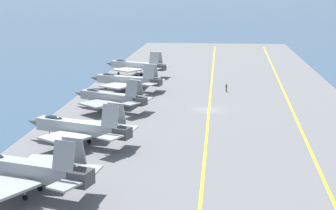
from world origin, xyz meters
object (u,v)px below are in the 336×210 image
Objects in this scene: parked_jet_second at (78,127)px; parked_jet_third at (110,97)px; parked_jet_nearest at (24,169)px; crew_green_vest at (226,87)px; parked_jet_fourth at (126,80)px; parked_jet_fifth at (136,66)px.

parked_jet_third is at bearing -0.21° from parked_jet_second.
parked_jet_nearest is at bearing 178.44° from parked_jet_third.
parked_jet_second is at bearing -3.15° from parked_jet_nearest.
crew_green_vest is (19.00, -20.90, -1.40)m from parked_jet_third.
parked_jet_fourth is 0.99× the size of parked_jet_fifth.
parked_jet_second reaches higher than parked_jet_fourth.
parked_jet_fourth is at bearing 91.61° from crew_green_vest.
parked_jet_second is 1.00× the size of parked_jet_fourth.
parked_jet_fifth is at bearing 51.64° from crew_green_vest.
parked_jet_fourth is at bearing -177.26° from parked_jet_fifth.
parked_jet_nearest reaches higher than parked_jet_third.
parked_jet_third is 8.82× the size of crew_green_vest.
parked_jet_nearest is 0.98× the size of parked_jet_second.
parked_jet_fifth is 9.65× the size of crew_green_vest.
parked_jet_nearest is at bearing -179.83° from parked_jet_fifth.
parked_jet_third is 18.41m from parked_jet_fourth.
parked_jet_second reaches higher than parked_jet_fifth.
parked_jet_nearest reaches higher than parked_jet_second.
crew_green_vest is at bearing -20.82° from parked_jet_nearest.
crew_green_vest is (0.60, -21.31, -1.25)m from parked_jet_fourth.
parked_jet_third is at bearing -178.00° from parked_jet_fifth.
parked_jet_third reaches higher than crew_green_vest.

